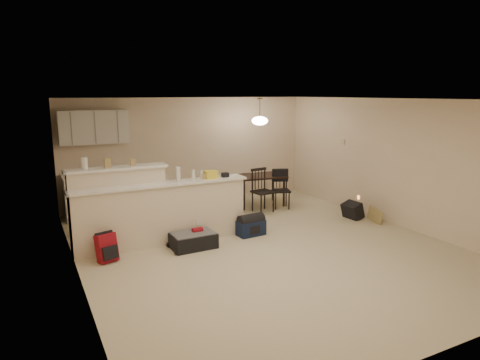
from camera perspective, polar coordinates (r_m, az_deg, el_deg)
room at (r=7.16m, az=3.27°, el=0.64°), size 7.00×7.02×2.50m
breakfast_bar at (r=7.54m, az=-12.31°, el=-4.06°), size 3.08×0.58×1.39m
upper_cabinets at (r=9.51m, az=-18.93°, el=6.69°), size 1.40×0.34×0.70m
kitchen_counter at (r=9.63m, az=-17.08°, el=-1.89°), size 1.80×0.60×0.90m
thermostat at (r=10.10m, az=13.55°, el=4.96°), size 0.02×0.12×0.12m
jar at (r=7.32m, az=-20.03°, el=2.11°), size 0.10×0.10×0.20m
cereal_box at (r=7.37m, az=-17.24°, el=2.19°), size 0.10×0.07×0.16m
small_box at (r=7.46m, az=-14.11°, el=2.31°), size 0.08×0.06×0.12m
bottle_a at (r=7.48m, az=-8.22°, el=0.78°), size 0.07×0.07×0.26m
bottle_b at (r=7.58m, az=-6.24°, el=0.66°), size 0.06×0.06×0.18m
bag_lump at (r=7.71m, az=-3.91°, el=0.73°), size 0.22×0.18×0.14m
pouch at (r=7.83m, az=-1.99°, el=0.70°), size 0.12×0.10×0.08m
extra_item_x at (r=7.66m, az=-4.77°, el=0.52°), size 0.12×0.10×0.10m
extra_item_y at (r=7.64m, az=-5.15°, el=0.69°), size 0.05×0.05×0.16m
dining_table at (r=9.99m, az=2.58°, el=0.16°), size 1.23×0.90×0.72m
pendant_lamp at (r=9.82m, az=2.65°, el=7.95°), size 0.36×0.36×0.62m
dining_chair_near at (r=9.46m, az=3.09°, el=-1.42°), size 0.47×0.45×0.97m
dining_chair_far at (r=9.81m, az=5.52°, el=-1.28°), size 0.48×0.47×0.87m
suitcase at (r=7.41m, az=-6.25°, el=-8.04°), size 0.75×0.50×0.25m
red_backpack at (r=7.09m, az=-17.37°, el=-8.62°), size 0.34×0.26×0.44m
navy_duffel at (r=7.99m, az=1.47°, el=-6.40°), size 0.53×0.31×0.28m
black_daypack at (r=9.33m, az=14.77°, el=-3.98°), size 0.30×0.40×0.34m
cardboard_sheet at (r=9.15m, az=17.54°, el=-4.52°), size 0.05×0.41×0.31m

